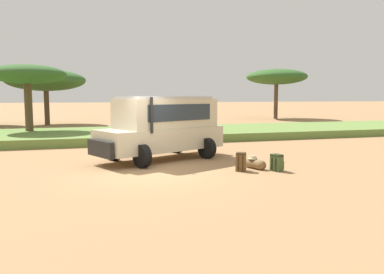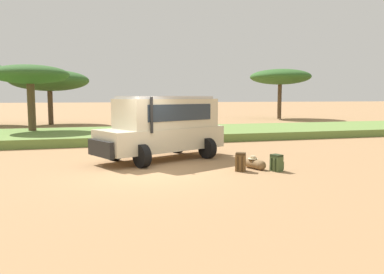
% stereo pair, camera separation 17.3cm
% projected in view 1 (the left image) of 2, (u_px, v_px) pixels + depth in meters
% --- Properties ---
extents(ground_plane, '(320.00, 320.00, 0.00)m').
position_uv_depth(ground_plane, '(153.00, 173.00, 11.98)').
color(ground_plane, '#9E754C').
extents(grass_bank, '(120.00, 7.00, 0.44)m').
position_uv_depth(grass_bank, '(119.00, 135.00, 21.83)').
color(grass_bank, olive).
rests_on(grass_bank, ground_plane).
extents(safari_vehicle, '(5.37, 3.86, 2.44)m').
position_uv_depth(safari_vehicle, '(163.00, 126.00, 14.44)').
color(safari_vehicle, beige).
rests_on(safari_vehicle, ground_plane).
extents(backpack_beside_front_wheel, '(0.41, 0.43, 0.61)m').
position_uv_depth(backpack_beside_front_wheel, '(241.00, 162.00, 12.20)').
color(backpack_beside_front_wheel, brown).
rests_on(backpack_beside_front_wheel, ground_plane).
extents(backpack_cluster_center, '(0.42, 0.43, 0.55)m').
position_uv_depth(backpack_cluster_center, '(277.00, 163.00, 12.22)').
color(backpack_cluster_center, '#42562D').
rests_on(backpack_cluster_center, ground_plane).
extents(duffel_bag_low_black_case, '(0.51, 0.87, 0.42)m').
position_uv_depth(duffel_bag_low_black_case, '(255.00, 164.00, 12.63)').
color(duffel_bag_low_black_case, brown).
rests_on(duffel_bag_low_black_case, ground_plane).
extents(acacia_tree_left_mid, '(4.40, 4.13, 4.26)m').
position_uv_depth(acacia_tree_left_mid, '(27.00, 75.00, 21.54)').
color(acacia_tree_left_mid, brown).
rests_on(acacia_tree_left_mid, ground_plane).
extents(acacia_tree_centre_back, '(6.69, 6.72, 4.76)m').
position_uv_depth(acacia_tree_centre_back, '(46.00, 80.00, 32.19)').
color(acacia_tree_centre_back, brown).
rests_on(acacia_tree_centre_back, ground_plane).
extents(acacia_tree_right_mid, '(6.52, 6.98, 5.45)m').
position_uv_depth(acacia_tree_right_mid, '(276.00, 77.00, 41.24)').
color(acacia_tree_right_mid, brown).
rests_on(acacia_tree_right_mid, ground_plane).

